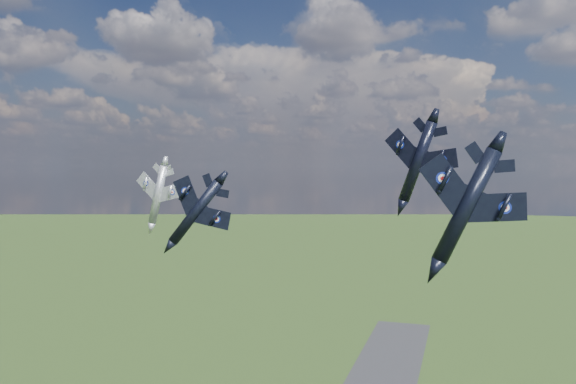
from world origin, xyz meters
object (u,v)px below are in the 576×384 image
(jet_lead_navy, at_px, (196,212))
(jet_high_navy, at_px, (418,162))
(jet_right_navy, at_px, (467,206))
(jet_left_silver, at_px, (158,194))

(jet_lead_navy, xyz_separation_m, jet_high_navy, (28.64, 12.08, 6.90))
(jet_lead_navy, relative_size, jet_high_navy, 0.91)
(jet_high_navy, bearing_deg, jet_right_navy, -64.66)
(jet_right_navy, distance_m, jet_high_navy, 31.54)
(jet_lead_navy, xyz_separation_m, jet_left_silver, (-12.44, 11.17, 1.66))
(jet_lead_navy, bearing_deg, jet_left_silver, 134.06)
(jet_lead_navy, distance_m, jet_high_navy, 31.84)
(jet_lead_navy, bearing_deg, jet_high_navy, 18.86)
(jet_high_navy, bearing_deg, jet_left_silver, -165.55)
(jet_lead_navy, height_order, jet_right_navy, jet_right_navy)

